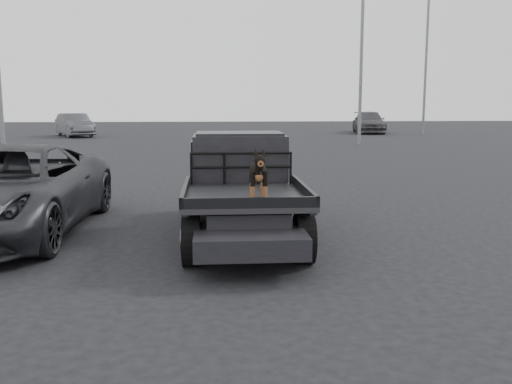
{
  "coord_description": "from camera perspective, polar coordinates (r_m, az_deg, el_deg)",
  "views": [
    {
      "loc": [
        0.24,
        -8.37,
        2.37
      ],
      "look_at": [
        0.83,
        -0.63,
        1.14
      ],
      "focal_mm": 40.0,
      "sensor_mm": 36.0,
      "label": 1
    }
  ],
  "objects": [
    {
      "name": "flatbed_ute",
      "position": [
        10.01,
        -1.41,
        -1.98
      ],
      "size": [
        2.0,
        5.4,
        0.92
      ],
      "primitive_type": null,
      "color": "black",
      "rests_on": "ground"
    },
    {
      "name": "ground",
      "position": [
        8.7,
        -5.84,
        -6.83
      ],
      "size": [
        120.0,
        120.0,
        0.0
      ],
      "primitive_type": "plane",
      "color": "black",
      "rests_on": "ground"
    },
    {
      "name": "distant_car_b",
      "position": [
        44.35,
        11.22,
        6.84
      ],
      "size": [
        3.16,
        5.78,
        1.59
      ],
      "primitive_type": "imported",
      "rotation": [
        0.0,
        0.0,
        -0.18
      ],
      "color": "#403F44",
      "rests_on": "ground"
    },
    {
      "name": "floodlight_far",
      "position": [
        43.22,
        16.77,
        15.23
      ],
      "size": [
        1.08,
        0.28,
        13.41
      ],
      "color": "slate",
      "rests_on": "ground"
    },
    {
      "name": "distant_car_a",
      "position": [
        40.97,
        -17.68,
        6.41
      ],
      "size": [
        3.61,
        4.99,
        1.56
      ],
      "primitive_type": "imported",
      "rotation": [
        0.0,
        0.0,
        0.47
      ],
      "color": "#47474B",
      "rests_on": "ground"
    },
    {
      "name": "headache_rack",
      "position": [
        10.09,
        -1.48,
        2.34
      ],
      "size": [
        1.8,
        0.08,
        0.55
      ],
      "primitive_type": null,
      "color": "black",
      "rests_on": "flatbed_ute"
    },
    {
      "name": "parked_suv",
      "position": [
        11.12,
        -23.57,
        0.14
      ],
      "size": [
        2.86,
        5.84,
        1.6
      ],
      "primitive_type": "imported",
      "rotation": [
        0.0,
        0.0,
        -0.04
      ],
      "color": "#2C2C31",
      "rests_on": "ground"
    },
    {
      "name": "dog",
      "position": [
        8.48,
        0.2,
        1.71
      ],
      "size": [
        0.32,
        0.6,
        0.74
      ],
      "primitive_type": null,
      "color": "black",
      "rests_on": "flatbed_ute"
    },
    {
      "name": "ute_cab",
      "position": [
        10.82,
        -1.69,
        3.67
      ],
      "size": [
        1.72,
        1.3,
        0.88
      ],
      "primitive_type": null,
      "color": "black",
      "rests_on": "flatbed_ute"
    }
  ]
}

